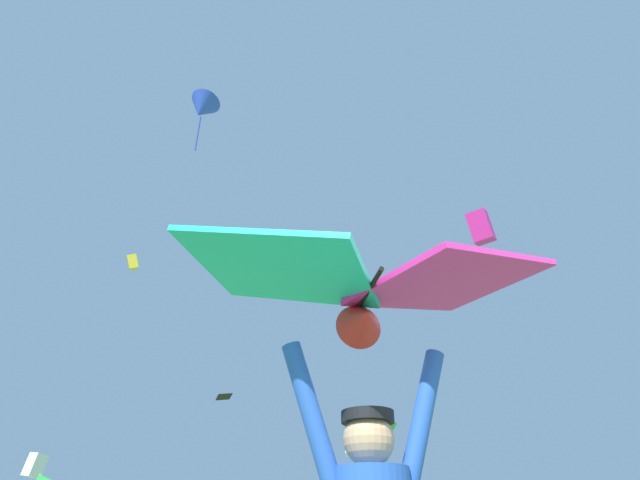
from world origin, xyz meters
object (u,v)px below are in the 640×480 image
object	(u,v)px
distant_kite_white_far_center	(35,465)
distant_kite_black_overhead_distant	(224,396)
distant_kite_green_low_left	(385,433)
distant_kite_yellow_mid_left	(133,262)
distant_kite_blue_low_right	(202,108)
distant_kite_white_high_left	(349,447)
distant_kite_magenta_high_right	(481,227)
held_stunt_kite	(366,286)

from	to	relation	value
distant_kite_white_far_center	distant_kite_black_overhead_distant	world-z (taller)	distant_kite_black_overhead_distant
distant_kite_white_far_center	distant_kite_black_overhead_distant	size ratio (longest dim) A/B	1.03
distant_kite_green_low_left	distant_kite_yellow_mid_left	xyz separation A→B (m)	(-16.87, 6.44, 12.89)
distant_kite_blue_low_right	distant_kite_white_far_center	size ratio (longest dim) A/B	2.93
distant_kite_yellow_mid_left	distant_kite_white_high_left	bearing A→B (deg)	5.54
distant_kite_white_far_center	distant_kite_magenta_high_right	bearing A→B (deg)	-30.30
distant_kite_blue_low_right	distant_kite_white_high_left	bearing A→B (deg)	62.41
distant_kite_white_high_left	distant_kite_yellow_mid_left	distance (m)	20.61
distant_kite_white_high_left	distant_kite_magenta_high_right	size ratio (longest dim) A/B	0.85
held_stunt_kite	distant_kite_green_low_left	world-z (taller)	distant_kite_green_low_left
distant_kite_yellow_mid_left	distant_kite_white_far_center	bearing A→B (deg)	-89.79
held_stunt_kite	distant_kite_black_overhead_distant	xyz separation A→B (m)	(-1.83, 25.37, 5.62)
distant_kite_blue_low_right	distant_kite_white_far_center	world-z (taller)	distant_kite_blue_low_right
held_stunt_kite	distant_kite_white_high_left	bearing A→B (deg)	79.17
distant_kite_white_high_left	distant_kite_white_far_center	world-z (taller)	distant_kite_white_high_left
distant_kite_black_overhead_distant	distant_kite_white_far_center	bearing A→B (deg)	-169.89
distant_kite_white_high_left	distant_kite_green_low_left	xyz separation A→B (m)	(0.47, -8.03, -0.51)
distant_kite_green_low_left	distant_kite_magenta_high_right	size ratio (longest dim) A/B	2.15
distant_kite_white_far_center	distant_kite_yellow_mid_left	size ratio (longest dim) A/B	0.82
distant_kite_green_low_left	distant_kite_yellow_mid_left	world-z (taller)	distant_kite_yellow_mid_left
distant_kite_white_high_left	distant_kite_green_low_left	distance (m)	8.06
held_stunt_kite	distant_kite_white_far_center	size ratio (longest dim) A/B	1.81
distant_kite_green_low_left	distant_kite_yellow_mid_left	distance (m)	22.19
distant_kite_white_high_left	distant_kite_black_overhead_distant	size ratio (longest dim) A/B	1.15
distant_kite_blue_low_right	distant_kite_magenta_high_right	distance (m)	13.25
distant_kite_blue_low_right	distant_kite_green_low_left	bearing A→B (deg)	46.94
distant_kite_green_low_left	distant_kite_black_overhead_distant	bearing A→B (deg)	-174.08
distant_kite_white_far_center	distant_kite_yellow_mid_left	world-z (taller)	distant_kite_yellow_mid_left
distant_kite_green_low_left	held_stunt_kite	bearing A→B (deg)	-104.99
distant_kite_white_far_center	distant_kite_yellow_mid_left	bearing A→B (deg)	90.21
distant_kite_blue_low_right	distant_kite_magenta_high_right	xyz separation A→B (m)	(11.58, -1.42, -6.27)
distant_kite_magenta_high_right	distant_kite_yellow_mid_left	xyz separation A→B (m)	(-17.86, 19.20, 7.44)
distant_kite_white_far_center	distant_kite_green_low_left	xyz separation A→B (m)	(16.83, 2.34, 2.19)
distant_kite_white_high_left	distant_kite_white_far_center	bearing A→B (deg)	-147.63
distant_kite_blue_low_right	distant_kite_magenta_high_right	size ratio (longest dim) A/B	2.22
distant_kite_magenta_high_right	distant_kite_black_overhead_distant	bearing A→B (deg)	129.80
held_stunt_kite	distant_kite_black_overhead_distant	size ratio (longest dim) A/B	1.86
distant_kite_blue_low_right	distant_kite_magenta_high_right	bearing A→B (deg)	-6.99
distant_kite_blue_low_right	distant_kite_black_overhead_distant	distance (m)	14.71
distant_kite_green_low_left	distant_kite_black_overhead_distant	distance (m)	9.04
distant_kite_white_high_left	distant_kite_white_far_center	xyz separation A→B (m)	(-16.36, -10.37, -2.70)
distant_kite_white_high_left	distant_kite_yellow_mid_left	size ratio (longest dim) A/B	0.92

